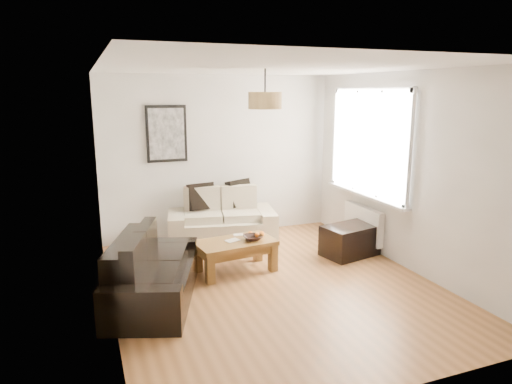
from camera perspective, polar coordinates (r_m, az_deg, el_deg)
name	(u,v)px	position (r m, az deg, el deg)	size (l,w,h in m)	color
floor	(273,285)	(5.79, 2.17, -11.41)	(4.50, 4.50, 0.00)	brown
ceiling	(275,67)	(5.31, 2.41, 15.24)	(3.80, 4.50, 0.00)	white
wall_back	(220,157)	(7.49, -4.54, 4.39)	(3.80, 0.04, 2.60)	silver
wall_front	(396,237)	(3.51, 16.99, -5.32)	(3.80, 0.04, 2.60)	silver
wall_left	(105,194)	(4.98, -18.25, -0.25)	(0.04, 4.50, 2.60)	silver
wall_right	(406,172)	(6.38, 18.18, 2.42)	(0.04, 4.50, 2.60)	silver
window_bay	(370,143)	(6.95, 13.94, 5.94)	(0.14, 1.90, 1.60)	white
radiator	(363,223)	(7.16, 13.17, -3.80)	(0.10, 0.90, 0.52)	white
poster	(167,134)	(7.22, -11.05, 7.11)	(0.62, 0.04, 0.87)	black
pendant_shade	(265,100)	(5.58, 1.13, 11.30)	(0.40, 0.40, 0.20)	tan
loveseat_cream	(222,218)	(7.20, -4.29, -3.20)	(1.64, 0.89, 0.81)	beige
sofa_leather	(154,270)	(5.38, -12.57, -9.40)	(1.69, 0.82, 0.73)	black
coffee_table	(235,256)	(6.12, -2.57, -7.95)	(1.03, 0.56, 0.42)	brown
ottoman	(350,240)	(6.83, 11.58, -5.91)	(0.77, 0.50, 0.44)	black
cushion_left	(201,197)	(7.24, -6.79, -0.56)	(0.42, 0.13, 0.42)	black
cushion_right	(239,193)	(7.41, -2.09, -0.13)	(0.43, 0.13, 0.43)	black
fruit_bowl	(253,238)	(6.07, -0.38, -5.69)	(0.25, 0.25, 0.06)	black
orange_a	(257,235)	(6.16, 0.16, -5.35)	(0.07, 0.07, 0.07)	orange
orange_b	(262,234)	(6.20, 0.71, -5.23)	(0.08, 0.08, 0.08)	orange
orange_c	(250,233)	(6.22, -0.72, -5.16)	(0.06, 0.06, 0.06)	orange
papers	(232,240)	(6.07, -2.95, -6.01)	(0.18, 0.13, 0.01)	silver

